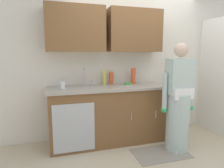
{
  "coord_description": "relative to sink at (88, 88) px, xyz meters",
  "views": [
    {
      "loc": [
        -1.43,
        -2.42,
        1.47
      ],
      "look_at": [
        -0.53,
        0.55,
        1.0
      ],
      "focal_mm": 32.27,
      "sensor_mm": 36.0,
      "label": 1
    }
  ],
  "objects": [
    {
      "name": "ground_plane",
      "position": [
        0.88,
        -0.71,
        -0.93
      ],
      "size": [
        9.0,
        9.0,
        0.0
      ],
      "primitive_type": "plane",
      "color": "beige"
    },
    {
      "name": "kitchen_wall_with_uppers",
      "position": [
        0.74,
        0.29,
        0.55
      ],
      "size": [
        4.8,
        0.44,
        2.7
      ],
      "color": "silver",
      "rests_on": "ground"
    },
    {
      "name": "closet_door_panel",
      "position": [
        2.33,
        -0.31,
        0.12
      ],
      "size": [
        0.04,
        1.1,
        2.1
      ],
      "primitive_type": "cube",
      "rotation": [
        0.0,
        0.0,
        1.57
      ],
      "color": "silver",
      "rests_on": "ground"
    },
    {
      "name": "counter_cabinet",
      "position": [
        0.33,
        -0.01,
        -0.48
      ],
      "size": [
        1.9,
        0.62,
        0.9
      ],
      "color": "brown",
      "rests_on": "ground"
    },
    {
      "name": "countertop",
      "position": [
        0.33,
        -0.01,
        -0.01
      ],
      "size": [
        1.96,
        0.66,
        0.04
      ],
      "primitive_type": "cube",
      "color": "#A8A093",
      "rests_on": "counter_cabinet"
    },
    {
      "name": "sink",
      "position": [
        0.0,
        0.0,
        0.0
      ],
      "size": [
        0.5,
        0.36,
        0.35
      ],
      "color": "#B7BABF",
      "rests_on": "counter_cabinet"
    },
    {
      "name": "person_at_sink",
      "position": [
        1.25,
        -0.62,
        -0.23
      ],
      "size": [
        0.55,
        0.34,
        1.62
      ],
      "color": "white",
      "rests_on": "ground"
    },
    {
      "name": "floor_mat",
      "position": [
        0.95,
        -0.66,
        -0.92
      ],
      "size": [
        0.8,
        0.5,
        0.01
      ],
      "primitive_type": "cube",
      "color": "gray",
      "rests_on": "ground"
    },
    {
      "name": "bottle_dish_liquid",
      "position": [
        0.45,
        0.21,
        0.12
      ],
      "size": [
        0.07,
        0.07,
        0.21
      ],
      "primitive_type": "cylinder",
      "color": "#E05933",
      "rests_on": "countertop"
    },
    {
      "name": "bottle_water_short",
      "position": [
        0.84,
        0.16,
        0.15
      ],
      "size": [
        0.08,
        0.08,
        0.27
      ],
      "primitive_type": "cylinder",
      "color": "#E05933",
      "rests_on": "countertop"
    },
    {
      "name": "bottle_water_tall",
      "position": [
        0.32,
        0.19,
        0.14
      ],
      "size": [
        0.06,
        0.06,
        0.25
      ],
      "primitive_type": "cylinder",
      "color": "#D8D14C",
      "rests_on": "countertop"
    },
    {
      "name": "cup_by_sink",
      "position": [
        -0.39,
        -0.02,
        0.07
      ],
      "size": [
        0.08,
        0.08,
        0.1
      ],
      "primitive_type": "cylinder",
      "color": "white",
      "rests_on": "countertop"
    },
    {
      "name": "knife_on_counter",
      "position": [
        0.61,
        -0.11,
        0.02
      ],
      "size": [
        0.24,
        0.04,
        0.01
      ],
      "primitive_type": "cube",
      "rotation": [
        0.0,
        0.0,
        3.22
      ],
      "color": "silver",
      "rests_on": "countertop"
    },
    {
      "name": "sponge",
      "position": [
        0.72,
        0.1,
        0.03
      ],
      "size": [
        0.11,
        0.07,
        0.03
      ],
      "primitive_type": "cube",
      "color": "#4CBF4C",
      "rests_on": "countertop"
    }
  ]
}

